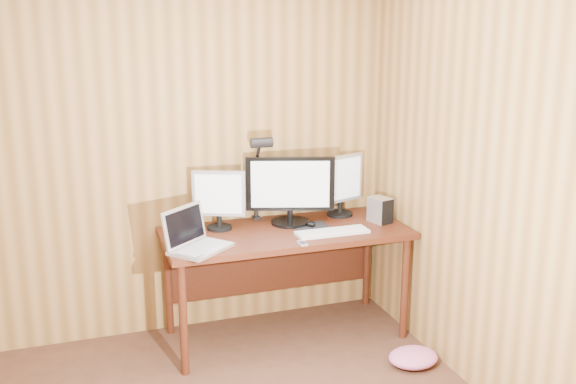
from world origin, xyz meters
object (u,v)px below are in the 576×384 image
monitor_right (341,184)px  speaker (376,205)px  monitor_center (290,189)px  keyboard (332,232)px  monitor_left (219,198)px  mouse (311,223)px  desk (282,244)px  laptop (194,239)px  hard_drive (380,210)px  desk_lamp (259,166)px  phone (302,243)px

monitor_right → speaker: monitor_right is taller
monitor_center → keyboard: (0.18, -0.30, -0.23)m
monitor_left → mouse: bearing=9.4°
desk → monitor_center: bearing=36.0°
laptop → speaker: size_ratio=3.68×
hard_drive → speaker: 0.21m
desk → monitor_center: size_ratio=2.78×
monitor_left → monitor_right: 0.88m
monitor_center → monitor_right: 0.41m
monitor_center → desk_lamp: desk_lamp is taller
hard_drive → laptop: bearing=170.3°
phone → speaker: bearing=33.9°
desk → mouse: 0.24m
monitor_right → phone: size_ratio=4.73×
monitor_left → mouse: 0.63m
phone → monitor_left: bearing=132.5°
hard_drive → desk: bearing=155.0°
laptop → monitor_center: bearing=-17.3°
desk → phone: size_ratio=17.62×
mouse → laptop: bearing=-157.7°
monitor_center → speaker: monitor_center is taller
desk → mouse: bearing=-14.9°
mouse → desk_lamp: bearing=153.8°
speaker → mouse: bearing=-165.4°
mouse → phone: 0.37m
desk → monitor_left: monitor_left is taller
desk_lamp → desk: bearing=-74.5°
laptop → phone: laptop is taller
desk_lamp → laptop: bearing=-162.2°
monitor_center → monitor_left: 0.48m
monitor_right → laptop: bearing=179.8°
monitor_right → laptop: 1.19m
laptop → monitor_left: bearing=15.0°
monitor_center → keyboard: 0.42m
speaker → monitor_right: bearing=172.2°
keyboard → monitor_center: bearing=121.7°
monitor_center → laptop: monitor_center is taller
monitor_right → hard_drive: bearing=-69.8°
monitor_center → speaker: size_ratio=4.78×
desk → keyboard: 0.38m
desk → monitor_left: (-0.40, 0.09, 0.33)m
hard_drive → speaker: (0.07, 0.20, -0.03)m
monitor_left → monitor_center: bearing=18.6°
speaker → desk_lamp: size_ratio=0.19×
monitor_right → desk_lamp: bearing=158.4°
monitor_center → laptop: bearing=-139.2°
mouse → hard_drive: hard_drive is taller
speaker → desk_lamp: bearing=175.8°
desk → desk_lamp: (-0.11, 0.16, 0.51)m
monitor_center → desk_lamp: bearing=169.2°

